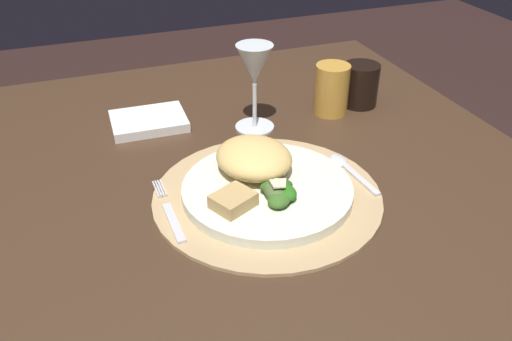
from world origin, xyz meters
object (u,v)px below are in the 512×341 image
Objects in this scene: spoon at (346,167)px; napkin at (149,121)px; dark_tumbler at (360,85)px; dining_table at (215,254)px; dinner_plate at (267,190)px; amber_tumbler at (332,89)px; wine_glass at (255,69)px; fork at (170,213)px.

spoon is 0.97× the size of napkin.
napkin is at bearing 172.22° from dark_tumbler.
dinner_plate reaches higher than dining_table.
napkin is 1.40× the size of amber_tumbler.
amber_tumbler reaches higher than spoon.
dark_tumbler reaches higher than spoon.
amber_tumbler is at bearing 69.65° from spoon.
napkin is 0.86× the size of wine_glass.
dining_table is 0.21m from fork.
spoon is at bearing -110.35° from amber_tumbler.
dark_tumbler is at bearing 39.27° from dinner_plate.
spoon is 1.56× the size of dark_tumbler.
dinner_plate is 0.15m from spoon.
amber_tumbler is (0.35, -0.07, 0.04)m from napkin.
spoon is 0.27m from dark_tumbler.
dining_table is 4.25× the size of dinner_plate.
dark_tumbler is (0.15, 0.22, 0.04)m from spoon.
napkin is (-0.06, 0.22, 0.17)m from dining_table.
dark_tumbler is (0.24, 0.02, -0.08)m from wine_glass.
dark_tumbler reaches higher than fork.
dining_table is 0.29m from napkin.
dinner_plate is 0.33m from amber_tumbler.
spoon is at bearing 4.29° from fork.
dinner_plate is 0.15m from fork.
dinner_plate is 1.64× the size of fork.
wine_glass is (0.22, 0.22, 0.11)m from fork.
dark_tumbler is (0.46, 0.24, 0.04)m from fork.
dinner_plate is 1.95× the size of spoon.
amber_tumbler reaches higher than napkin.
dining_table is 12.92× the size of dark_tumbler.
dining_table is at bearing 165.01° from spoon.
fork is 0.33m from wine_glass.
dinner_plate is at bearing -51.71° from dining_table.
napkin is 1.62× the size of dark_tumbler.
amber_tumbler is 0.07m from dark_tumbler.
amber_tumbler is (0.08, 0.21, 0.04)m from spoon.
dark_tumbler is (0.07, 0.01, -0.01)m from amber_tumbler.
dinner_plate reaches higher than fork.
dinner_plate is 3.04× the size of dark_tumbler.
fork is at bearing -136.97° from dining_table.
fork is 0.45m from amber_tumbler.
fork is at bearing -134.34° from wine_glass.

